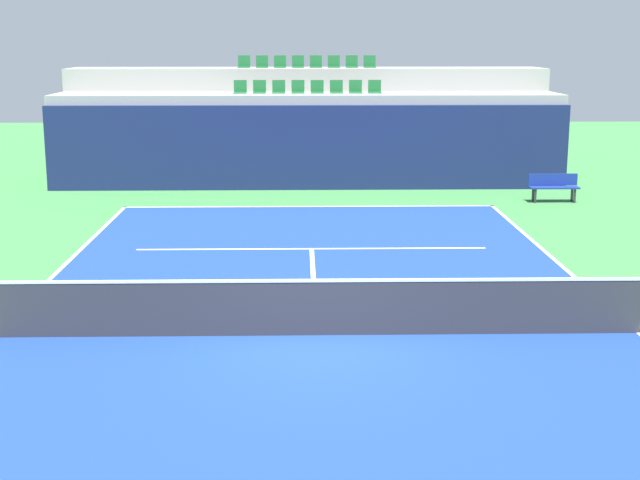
% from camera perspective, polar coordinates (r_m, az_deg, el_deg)
% --- Properties ---
extents(ground_plane, '(80.00, 80.00, 0.00)m').
position_cam_1_polar(ground_plane, '(15.26, -0.21, -6.04)').
color(ground_plane, '#387A3D').
extents(court_surface, '(11.00, 24.00, 0.01)m').
position_cam_1_polar(court_surface, '(15.26, -0.21, -6.02)').
color(court_surface, navy).
rests_on(court_surface, ground_plane).
extents(baseline_far, '(11.00, 0.10, 0.00)m').
position_cam_1_polar(baseline_far, '(26.86, -0.68, 2.12)').
color(baseline_far, white).
rests_on(baseline_far, court_surface).
extents(sideline_right, '(0.10, 24.00, 0.00)m').
position_cam_1_polar(sideline_right, '(16.29, 19.42, -5.52)').
color(sideline_right, white).
rests_on(sideline_right, court_surface).
extents(service_line_far, '(8.26, 0.10, 0.00)m').
position_cam_1_polar(service_line_far, '(21.43, -0.53, -0.55)').
color(service_line_far, white).
rests_on(service_line_far, court_surface).
extents(centre_service_line, '(0.10, 6.40, 0.00)m').
position_cam_1_polar(centre_service_line, '(18.32, -0.40, -2.82)').
color(centre_service_line, white).
rests_on(centre_service_line, court_surface).
extents(back_wall, '(17.08, 0.30, 2.76)m').
position_cam_1_polar(back_wall, '(29.84, -0.75, 5.82)').
color(back_wall, navy).
rests_on(back_wall, ground_plane).
extents(stands_tier_lower, '(17.08, 2.40, 3.07)m').
position_cam_1_polar(stands_tier_lower, '(31.16, -0.78, 6.39)').
color(stands_tier_lower, '#9E9E99').
rests_on(stands_tier_lower, ground_plane).
extents(stands_tier_upper, '(17.08, 2.40, 3.84)m').
position_cam_1_polar(stands_tier_upper, '(33.51, -0.81, 7.49)').
color(stands_tier_upper, '#9E9E99').
rests_on(stands_tier_upper, ground_plane).
extents(seating_row_lower, '(5.01, 0.44, 0.44)m').
position_cam_1_polar(seating_row_lower, '(31.12, -0.79, 9.45)').
color(seating_row_lower, '#1E6633').
rests_on(seating_row_lower, stands_tier_lower).
extents(seating_row_upper, '(5.01, 0.44, 0.44)m').
position_cam_1_polar(seating_row_upper, '(33.49, -0.83, 10.99)').
color(seating_row_upper, '#1E6633').
rests_on(seating_row_upper, stands_tier_upper).
extents(tennis_net, '(11.08, 0.08, 1.07)m').
position_cam_1_polar(tennis_net, '(15.11, -0.21, -4.21)').
color(tennis_net, black).
rests_on(tennis_net, court_surface).
extents(player_bench, '(1.50, 0.40, 0.85)m').
position_cam_1_polar(player_bench, '(28.54, 14.48, 3.35)').
color(player_bench, navy).
rests_on(player_bench, ground_plane).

